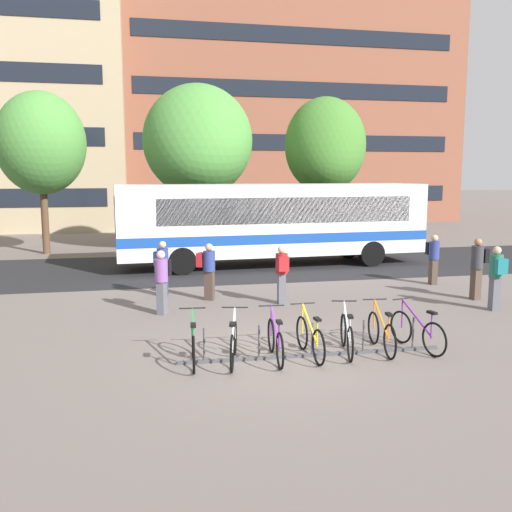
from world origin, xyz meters
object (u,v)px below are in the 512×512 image
Objects in this scene: parked_bicycle_green_0 at (193,345)px; commuter_teal_pack_2 at (496,274)px; parked_bicycle_orange_5 at (381,333)px; street_tree_0 at (325,146)px; parked_bicycle_purple_6 at (417,332)px; commuter_black_pack_4 at (162,277)px; parked_bicycle_silver_1 at (234,344)px; parked_bicycle_silver_4 at (347,335)px; parked_bicycle_yellow_3 at (310,338)px; commuter_black_pack_1 at (478,264)px; commuter_red_pack_0 at (282,271)px; commuter_red_pack_6 at (208,267)px; commuter_black_pack_3 at (433,256)px; city_bus at (271,221)px; parked_bicycle_purple_2 at (275,341)px; commuter_navy_pack_5 at (162,265)px; street_tree_1 at (41,143)px; street_tree_2 at (198,141)px.

parked_bicycle_green_0 is 1.00× the size of commuter_teal_pack_2.
parked_bicycle_orange_5 is 15.92m from street_tree_0.
commuter_teal_pack_2 is (3.64, 2.68, 0.61)m from parked_bicycle_purple_6.
parked_bicycle_green_0 is 1.03× the size of commuter_black_pack_4.
parked_bicycle_purple_6 is at bearing -76.58° from parked_bicycle_silver_1.
parked_bicycle_green_0 is 3.10m from parked_bicycle_silver_4.
parked_bicycle_yellow_3 is 0.97× the size of commuter_black_pack_1.
commuter_red_pack_0 is (-1.72, 4.58, 0.56)m from parked_bicycle_purple_6.
commuter_teal_pack_2 is 1.03× the size of commuter_black_pack_4.
commuter_red_pack_6 is (-7.32, 2.81, -0.05)m from commuter_teal_pack_2.
commuter_black_pack_4 reaches higher than commuter_red_pack_0.
commuter_red_pack_6 reaches higher than commuter_black_pack_3.
commuter_red_pack_6 is at bearing 57.51° from city_bus.
street_tree_0 is at bearing 9.10° from commuter_teal_pack_2.
commuter_teal_pack_2 is at bearing -53.91° from parked_bicycle_orange_5.
commuter_red_pack_6 is at bearing 162.08° from commuter_black_pack_4.
parked_bicycle_green_0 is at bearing 90.06° from parked_bicycle_purple_2.
commuter_black_pack_3 is (8.46, 6.27, 0.56)m from parked_bicycle_green_0.
parked_bicycle_orange_5 is 0.97× the size of commuter_black_pack_1.
parked_bicycle_purple_6 is 1.01× the size of commuter_black_pack_4.
parked_bicycle_silver_4 is at bearing -106.74° from street_tree_0.
commuter_navy_pack_5 is 12.31m from street_tree_0.
street_tree_0 is (6.79, 14.92, 4.50)m from parked_bicycle_silver_1.
commuter_black_pack_1 is 2.32m from commuter_black_pack_3.
commuter_black_pack_4 reaches higher than commuter_red_pack_6.
street_tree_1 is (-9.75, 16.34, 4.54)m from parked_bicycle_purple_6.
parked_bicycle_orange_5 is 7.80m from commuter_black_pack_3.
commuter_navy_pack_5 reaches higher than parked_bicycle_green_0.
commuter_red_pack_6 is 0.22× the size of street_tree_2.
parked_bicycle_yellow_3 is 1.02× the size of parked_bicycle_silver_4.
parked_bicycle_purple_2 is 5.61m from commuter_red_pack_6.
parked_bicycle_silver_4 and parked_bicycle_purple_6 have the same top height.
commuter_navy_pack_5 is at bearing -87.44° from commuter_black_pack_3.
commuter_black_pack_4 is at bearing 38.00° from parked_bicycle_purple_6.
commuter_red_pack_0 is 3.35m from commuter_black_pack_4.
parked_bicycle_purple_2 is 0.24× the size of street_tree_1.
city_bus is 7.05× the size of commuter_teal_pack_2.
parked_bicycle_purple_6 is at bearing -156.70° from commuter_red_pack_0.
commuter_black_pack_1 is at bearing 119.40° from city_bus.
commuter_red_pack_6 is at bearing -5.37° from parked_bicycle_green_0.
parked_bicycle_purple_6 is at bearing 77.27° from commuter_black_pack_4.
street_tree_2 is (-1.19, 10.66, 4.11)m from commuter_red_pack_0.
commuter_red_pack_0 reaches higher than parked_bicycle_yellow_3.
parked_bicycle_silver_1 is 4.35m from commuter_black_pack_4.
parked_bicycle_green_0 and parked_bicycle_purple_2 have the same top height.
commuter_teal_pack_2 is 9.30m from commuter_navy_pack_5.
commuter_black_pack_4 is (-8.98, 0.10, -0.06)m from commuter_black_pack_1.
parked_bicycle_purple_2 is at bearing 92.63° from parked_bicycle_yellow_3.
street_tree_2 reaches higher than parked_bicycle_orange_5.
commuter_navy_pack_5 is (-4.17, 6.21, 0.57)m from parked_bicycle_orange_5.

